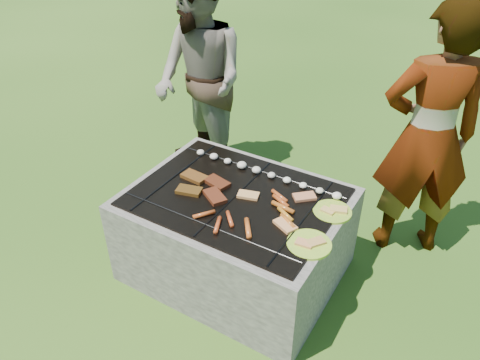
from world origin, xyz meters
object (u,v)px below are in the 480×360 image
object	(u,v)px
plate_far	(333,211)
plate_near	(309,244)
fire_pit	(236,237)
bystander	(200,82)
cook	(428,137)

from	to	relation	value
plate_far	plate_near	size ratio (longest dim) A/B	1.06
fire_pit	bystander	world-z (taller)	bystander
cook	plate_near	bearing A→B (deg)	42.35
fire_pit	cook	distance (m)	1.37
plate_near	bystander	size ratio (longest dim) A/B	0.16
plate_near	fire_pit	bearing A→B (deg)	163.39
cook	plate_far	bearing A→B (deg)	34.78
plate_far	cook	xyz separation A→B (m)	(0.33, 0.69, 0.26)
fire_pit	plate_near	bearing A→B (deg)	-16.61
fire_pit	plate_far	xyz separation A→B (m)	(0.56, 0.16, 0.33)
plate_near	bystander	distance (m)	1.79
plate_near	cook	world-z (taller)	cook
plate_near	cook	xyz separation A→B (m)	(0.33, 1.02, 0.26)
fire_pit	bystander	distance (m)	1.36
fire_pit	cook	bearing A→B (deg)	43.77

